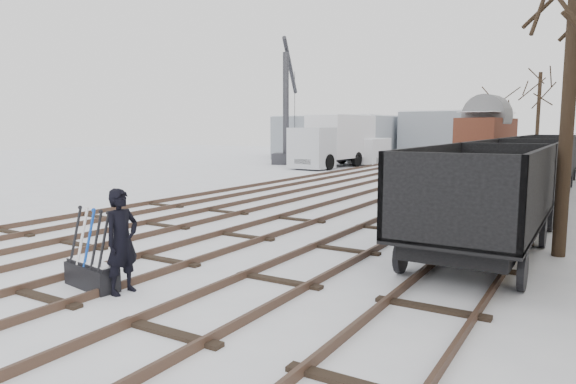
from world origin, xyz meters
name	(u,v)px	position (x,y,z in m)	size (l,w,h in m)	color
ground	(166,261)	(0.00, 0.00, 0.00)	(120.00, 120.00, 0.00)	white
tracks	(383,193)	(0.00, 13.67, 0.07)	(13.90, 52.00, 0.16)	black
shed_left	(338,138)	(-13.00, 36.00, 2.05)	(10.00, 8.00, 4.10)	#8E96A0
shed_right	(445,136)	(-4.00, 40.00, 2.25)	(7.00, 6.00, 4.50)	#8E96A0
ground_frame	(92,273)	(0.18, -2.12, 0.28)	(1.35, 0.61, 1.49)	black
worker	(122,241)	(0.93, -2.02, 0.96)	(0.70, 0.46, 1.92)	black
freight_wagon_a	(480,217)	(6.00, 3.86, 0.98)	(2.52, 6.30, 2.57)	black
freight_wagon_b	(518,188)	(6.00, 10.26, 0.98)	(2.52, 6.30, 2.57)	black
freight_wagon_c	(538,174)	(6.00, 16.66, 0.98)	(2.52, 6.30, 2.57)	black
freight_wagon_d	(550,165)	(6.00, 23.06, 0.98)	(2.52, 6.30, 2.57)	black
box_van_wagon	(486,138)	(1.90, 27.22, 2.32)	(3.38, 5.51, 3.98)	black
lorry	(334,140)	(-8.99, 27.08, 2.03)	(3.39, 8.89, 3.95)	black
panel_van	(370,151)	(-7.82, 31.38, 1.10)	(2.30, 4.89, 2.11)	silver
crane	(287,131)	(-13.72, 27.98, 2.67)	(2.61, 6.05, 10.16)	#2D2D32
tree_near	(567,125)	(7.56, 5.15, 3.06)	(0.30, 0.30, 6.12)	black
tree_far_left	(498,130)	(0.25, 42.00, 2.75)	(0.30, 0.30, 5.50)	black
tree_far_right	(538,118)	(3.75, 39.58, 3.77)	(0.30, 0.30, 7.54)	black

